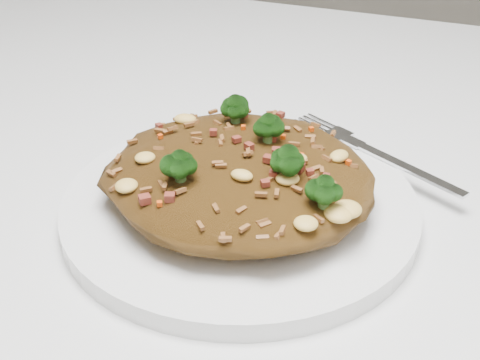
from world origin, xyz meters
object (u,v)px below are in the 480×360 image
Objects in this scene: fork at (383,157)px; fried_rice at (241,166)px; dining_table at (233,242)px; plate at (240,206)px.

fried_rice is at bearing -104.20° from fork.
dining_table is 4.80× the size of plate.
plate is 0.12m from fork.
fork reaches higher than dining_table.
plate reaches higher than dining_table.
dining_table is at bearing 115.28° from fried_rice.
fried_rice reaches higher than plate.
fork is (0.08, 0.09, 0.01)m from plate.
plate is (0.04, -0.08, 0.10)m from dining_table.
dining_table is at bearing 115.06° from plate.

